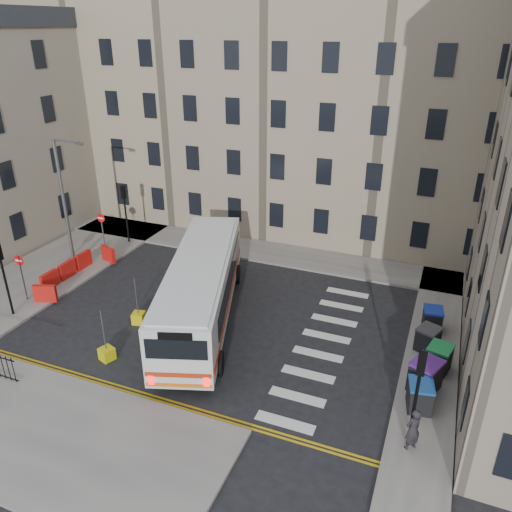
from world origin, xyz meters
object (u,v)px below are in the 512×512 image
Objects in this scene: wheelie_bin_d at (428,339)px; wheelie_bin_b at (425,375)px; pedestrian at (413,429)px; bollard_chevron at (107,354)px; wheelie_bin_c at (439,358)px; bus at (201,287)px; wheelie_bin_e at (432,319)px; bollard_yellow at (139,318)px; wheelie_bin_a at (420,396)px; streetlamp at (64,203)px.

wheelie_bin_b is at bearing -65.03° from wheelie_bin_d.
pedestrian reaches higher than wheelie_bin_b.
bollard_chevron is at bearing -45.83° from pedestrian.
wheelie_bin_c is 0.75× the size of pedestrian.
bus is 5.63m from bollard_chevron.
pedestrian is (-0.09, -8.44, 0.29)m from wheelie_bin_e.
wheelie_bin_c is at bearing -45.53° from wheelie_bin_d.
wheelie_bin_b is 14.26m from bollard_yellow.
bus is 10.16× the size of wheelie_bin_a.
streetlamp is 0.64× the size of bus.
bus reaches higher than wheelie_bin_d.
bus is 21.29× the size of bollard_yellow.
wheelie_bin_a is 2.90m from wheelie_bin_c.
wheelie_bin_c is (11.75, -0.02, -1.20)m from bus.
wheelie_bin_c reaches higher than wheelie_bin_d.
wheelie_bin_a is at bearing -86.61° from wheelie_bin_c.
pedestrian reaches higher than wheelie_bin_d.
streetlamp is 23.23m from pedestrian.
wheelie_bin_a is 0.79× the size of wheelie_bin_b.
wheelie_bin_c is 1.55m from wheelie_bin_d.
pedestrian reaches higher than wheelie_bin_a.
bus reaches higher than bollard_yellow.
streetlamp is 6.12× the size of wheelie_bin_d.
wheelie_bin_b reaches higher than wheelie_bin_a.
wheelie_bin_b is 1.19× the size of wheelie_bin_d.
bollard_yellow is (-2.95, -1.55, -1.67)m from bus.
wheelie_bin_e is at bearing 2.11° from streetlamp.
wheelie_bin_e is 1.96× the size of bollard_yellow.
bus is 11.47m from wheelie_bin_b.
bus is at bearing 154.90° from wheelie_bin_a.
bollard_yellow and bollard_chevron have the same top height.
pedestrian is (21.68, -7.64, -3.30)m from streetlamp.
wheelie_bin_e is 0.67× the size of pedestrian.
wheelie_bin_a is at bearing -13.86° from streetlamp.
bollard_chevron is (-13.71, -6.15, -0.44)m from wheelie_bin_d.
pedestrian is 14.56m from bollard_yellow.
bus is 8.05× the size of wheelie_bin_b.
wheelie_bin_e is at bearing 18.85° from bollard_yellow.
wheelie_bin_e is at bearing 110.59° from wheelie_bin_d.
pedestrian is (-0.61, -5.13, 0.26)m from wheelie_bin_c.
bollard_yellow is at bearing -157.85° from wheelie_bin_b.
wheelie_bin_a is 1.29m from wheelie_bin_b.
wheelie_bin_c is at bearing -89.20° from wheelie_bin_e.
pedestrian is at bearing -98.67° from wheelie_bin_e.
bus is 21.29× the size of bollard_chevron.
wheelie_bin_e is 14.99m from bollard_yellow.
wheelie_bin_b is (21.84, -4.08, -3.48)m from streetlamp.
wheelie_bin_c is 2.19× the size of bollard_yellow.
wheelie_bin_b reaches higher than bollard_chevron.
wheelie_bin_c is at bearing -6.44° from streetlamp.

